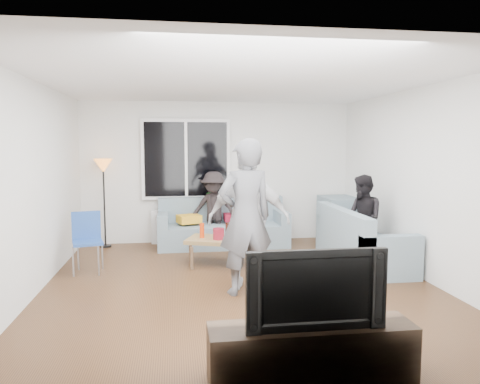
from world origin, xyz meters
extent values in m
cube|color=#56351C|center=(0.00, 0.00, -0.02)|extent=(5.00, 5.50, 0.04)
cube|color=white|center=(0.00, 0.00, 2.62)|extent=(5.00, 5.50, 0.04)
cube|color=silver|center=(0.00, 2.77, 1.30)|extent=(5.00, 0.04, 2.60)
cube|color=silver|center=(0.00, -2.77, 1.30)|extent=(5.00, 0.04, 2.60)
cube|color=silver|center=(-2.52, 0.00, 1.30)|extent=(0.04, 5.50, 2.60)
cube|color=silver|center=(2.52, 0.00, 1.30)|extent=(0.04, 5.50, 2.60)
cube|color=white|center=(-0.60, 2.69, 1.55)|extent=(1.62, 0.06, 1.47)
cube|color=black|center=(-0.60, 2.65, 1.55)|extent=(1.50, 0.02, 1.35)
cube|color=white|center=(-0.60, 2.64, 1.55)|extent=(0.05, 0.03, 1.35)
cube|color=silver|center=(-0.60, 2.65, 0.31)|extent=(1.30, 0.12, 0.62)
imported|color=#286429|center=(-0.24, 2.62, 0.79)|extent=(0.22, 0.20, 0.33)
imported|color=silver|center=(-1.04, 2.62, 0.70)|extent=(0.17, 0.17, 0.16)
cube|color=slate|center=(2.33, 2.27, 0.42)|extent=(0.85, 0.85, 0.85)
cube|color=gold|center=(-0.57, 2.25, 0.51)|extent=(0.46, 0.42, 0.14)
cube|color=maroon|center=(0.25, 2.33, 0.51)|extent=(0.37, 0.31, 0.13)
cube|color=#9C7B4B|center=(-0.09, 1.02, 0.20)|extent=(1.24, 0.94, 0.40)
cylinder|color=maroon|center=(-0.17, 0.96, 0.49)|extent=(0.17, 0.17, 0.17)
imported|color=#4E4F53|center=(0.03, -0.38, 0.95)|extent=(0.77, 0.60, 1.90)
imported|color=silver|center=(0.10, -0.19, 0.88)|extent=(1.10, 0.64, 1.76)
imported|color=black|center=(2.02, 0.78, 0.68)|extent=(0.52, 0.66, 1.37)
imported|color=black|center=(-0.13, 2.30, 0.67)|extent=(0.97, 0.72, 1.34)
cube|color=#312418|center=(0.21, -2.50, 0.22)|extent=(1.60, 0.40, 0.44)
imported|color=black|center=(0.21, -2.50, 0.75)|extent=(1.07, 0.14, 0.62)
cylinder|color=#34130B|center=(-0.02, 1.14, 0.51)|extent=(0.07, 0.07, 0.21)
cylinder|color=black|center=(0.29, 1.17, 0.49)|extent=(0.07, 0.07, 0.18)
cylinder|color=#E63B0D|center=(-0.41, 1.11, 0.51)|extent=(0.07, 0.07, 0.22)
camera|label=1|loc=(-0.82, -5.77, 1.83)|focal=34.21mm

